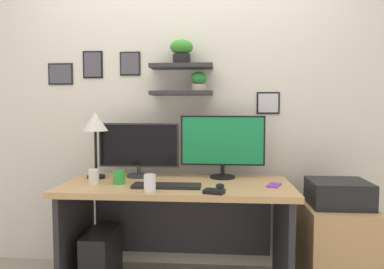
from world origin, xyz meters
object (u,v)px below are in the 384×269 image
monitor_right (223,144)px  coffee_mug (119,177)px  desk_lamp (95,126)px  printer (338,193)px  keyboard (167,186)px  pen_cup (94,177)px  water_cup (150,183)px  drawer_cabinet (337,250)px  computer_tower_left (102,260)px  scissors_tray (214,191)px  desk (178,211)px  cell_phone (274,185)px  monitor_left (139,148)px  computer_mouse (220,186)px

monitor_right → coffee_mug: 0.78m
desk_lamp → printer: size_ratio=1.27×
monitor_right → keyboard: bearing=-135.6°
pen_cup → water_cup: bearing=-26.2°
pen_cup → printer: pen_cup is taller
drawer_cabinet → coffee_mug: bearing=-176.5°
coffee_mug → pen_cup: (-0.17, -0.02, 0.01)m
desk_lamp → computer_tower_left: (0.09, -0.18, -0.92)m
pen_cup → scissors_tray: size_ratio=0.83×
desk → cell_phone: bearing=-8.1°
monitor_left → pen_cup: size_ratio=6.01×
printer → coffee_mug: bearing=-176.5°
desk_lamp → cell_phone: (1.26, -0.17, -0.38)m
cell_phone → coffee_mug: size_ratio=1.56×
monitor_left → monitor_right: (0.62, 0.00, 0.04)m
computer_mouse → scissors_tray: 0.15m
water_cup → computer_mouse: bearing=17.9°
pen_cup → computer_tower_left: pen_cup is taller
desk → printer: 1.10m
desk → pen_cup: size_ratio=15.52×
monitor_right → keyboard: monitor_right is taller
coffee_mug → keyboard: bearing=-14.0°
monitor_right → water_cup: bearing=-131.9°
cell_phone → pen_cup: size_ratio=1.40×
monitor_left → desk_lamp: size_ratio=1.24×
desk_lamp → water_cup: desk_lamp is taller
cell_phone → pen_cup: bearing=-156.8°
coffee_mug → printer: size_ratio=0.24×
scissors_tray → water_cup: size_ratio=1.09×
desk_lamp → coffee_mug: 0.45m
pen_cup → drawer_cabinet: (1.64, 0.10, -0.50)m
desk_lamp → pen_cup: bearing=-74.7°
drawer_cabinet → cell_phone: bearing=-170.1°
monitor_left → computer_mouse: (0.61, -0.36, -0.20)m
pen_cup → drawer_cabinet: pen_cup is taller
monitor_right → printer: monitor_right is taller
cell_phone → coffee_mug: coffee_mug is taller
printer → computer_tower_left: (-1.60, -0.08, -0.48)m
desk → keyboard: bearing=-104.7°
keyboard → printer: bearing=8.7°
cell_phone → scissors_tray: (-0.39, -0.24, 0.01)m
coffee_mug → desk_lamp: bearing=140.4°
cell_phone → water_cup: water_cup is taller
monitor_left → drawer_cabinet: bearing=-7.4°
pen_cup → water_cup: size_ratio=0.91×
computer_mouse → scissors_tray: (-0.03, -0.14, -0.00)m
computer_tower_left → desk_lamp: bearing=117.3°
drawer_cabinet → printer: (0.00, 0.00, 0.39)m
coffee_mug → water_cup: (0.26, -0.22, 0.01)m
keyboard → water_cup: bearing=-120.2°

